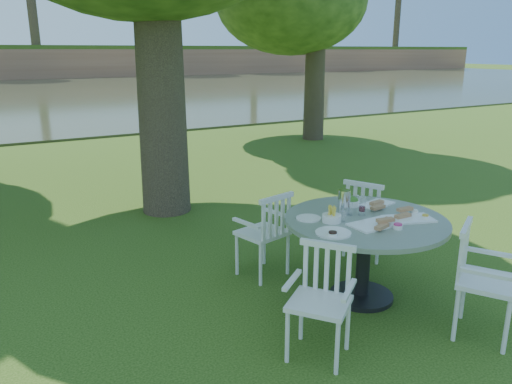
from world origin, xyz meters
TOP-DOWN VIEW (x-y plane):
  - ground at (0.00, 0.00)m, footprint 140.00×140.00m
  - table at (0.58, -0.68)m, footprint 1.39×1.39m
  - chair_ne at (1.21, 0.00)m, footprint 0.54×0.56m
  - chair_nw at (0.08, 0.10)m, footprint 0.51×0.49m
  - chair_sw at (-0.22, -1.15)m, footprint 0.55×0.56m
  - chair_se at (0.94, -1.53)m, footprint 0.59×0.58m
  - tableware at (0.53, -0.62)m, footprint 1.15×0.82m
  - river at (0.00, 23.00)m, footprint 100.00×28.00m

SIDE VIEW (x-z plane):
  - ground at x=0.00m, z-range 0.00..0.00m
  - river at x=0.00m, z-range -0.06..0.06m
  - chair_sw at x=-0.22m, z-range 0.07..0.88m
  - chair_nw at x=0.08m, z-range 0.07..0.92m
  - chair_ne at x=1.21m, z-range 0.07..0.92m
  - chair_se at x=0.94m, z-range 0.08..0.95m
  - table at x=0.58m, z-range 0.23..0.98m
  - tableware at x=0.53m, z-range 0.68..0.90m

